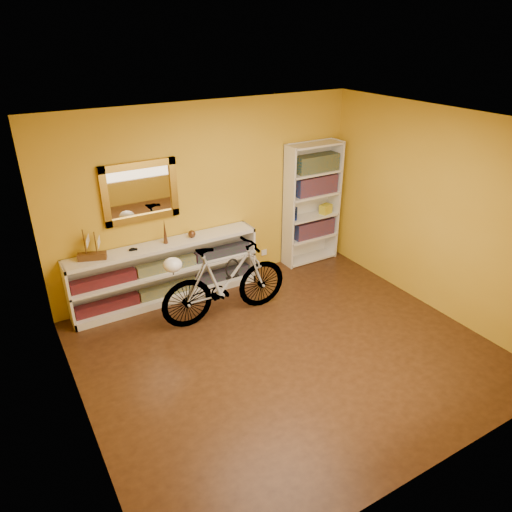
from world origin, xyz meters
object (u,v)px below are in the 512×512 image
console_unit (167,272)px  helmet (173,265)px  bookcase (312,204)px  bicycle (225,281)px

console_unit → helmet: helmet is taller
console_unit → bookcase: bearing=0.6°
console_unit → bookcase: (2.43, 0.03, 0.52)m
console_unit → helmet: size_ratio=11.36×
bicycle → helmet: 0.78m
console_unit → helmet: (-0.17, -0.75, 0.48)m
console_unit → helmet: 0.91m
console_unit → bicycle: 0.93m
bookcase → bicycle: 2.13m
bookcase → bicycle: (-1.92, -0.80, -0.43)m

